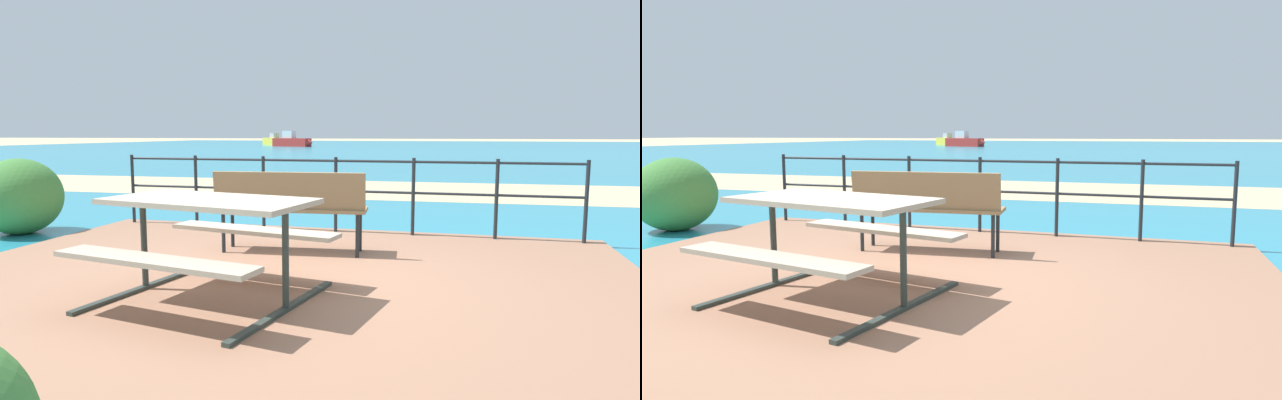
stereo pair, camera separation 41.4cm
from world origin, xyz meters
The scene contains 10 objects.
ground_plane centered at (0.00, 0.00, 0.00)m, with size 240.00×240.00×0.00m, color tan.
patio_paving centered at (0.00, 0.00, 0.03)m, with size 6.40×5.20×0.06m, color #996B51.
sea_water centered at (0.00, 40.00, 0.01)m, with size 90.00×90.00×0.01m, color teal.
beach_strip centered at (0.00, 8.24, 0.01)m, with size 54.00×4.21×0.01m, color tan.
picnic_table centered at (-0.29, -0.65, 0.65)m, with size 1.80×1.75×0.78m.
park_bench centered at (-0.18, 1.02, 0.60)m, with size 1.62×0.56×0.87m.
railing_fence centered at (0.00, 2.38, 0.66)m, with size 5.94×0.04×0.96m.
shrub_left centered at (-4.05, 1.48, 0.50)m, with size 1.08×1.08×1.00m, color #427F38.
boat_near centered at (-14.33, 46.20, 0.52)m, with size 4.57×2.43×1.52m.
boat_mid centered at (-18.13, 51.30, 0.46)m, with size 3.76×4.44×1.29m.
Camera 2 is at (1.93, -4.21, 1.33)m, focal length 30.33 mm.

